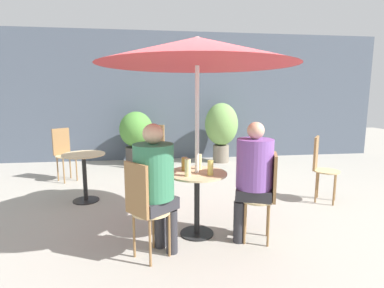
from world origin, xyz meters
TOP-DOWN VIEW (x-y plane):
  - ground_plane at (0.00, 0.00)m, footprint 20.00×20.00m
  - storefront_wall at (0.00, 4.10)m, footprint 10.00×0.06m
  - cafe_table_near at (-0.16, -0.02)m, footprint 0.65×0.65m
  - cafe_table_far at (-1.62, 1.26)m, footprint 0.60×0.60m
  - bistro_chair_0 at (-0.73, -0.49)m, footprint 0.42×0.41m
  - bistro_chair_1 at (0.53, -0.27)m, footprint 0.40×0.39m
  - bistro_chair_2 at (1.78, 0.81)m, footprint 0.42×0.41m
  - bistro_chair_3 at (-2.23, 2.46)m, footprint 0.41×0.42m
  - bistro_chair_4 at (-0.48, 3.01)m, footprint 0.41×0.42m
  - seated_person_0 at (-0.62, -0.40)m, footprint 0.48×0.48m
  - seated_person_1 at (0.39, -0.22)m, footprint 0.45×0.42m
  - beer_glass_0 at (-0.29, 0.10)m, footprint 0.07×0.07m
  - beer_glass_1 at (-0.28, -0.14)m, footprint 0.06×0.06m
  - beer_glass_2 at (-0.04, -0.13)m, footprint 0.06×0.06m
  - beer_glass_3 at (-0.11, 0.14)m, footprint 0.06×0.06m
  - potted_plant_0 at (-0.98, 3.58)m, footprint 0.74×0.74m
  - potted_plant_1 at (0.95, 3.55)m, footprint 0.75×0.75m
  - umbrella at (-0.16, -0.02)m, footprint 2.04×2.04m

SIDE VIEW (x-z plane):
  - ground_plane at x=0.00m, z-range 0.00..0.00m
  - cafe_table_far at x=-1.62m, z-range 0.15..0.85m
  - cafe_table_near at x=-0.16m, z-range 0.17..0.87m
  - bistro_chair_0 at x=-0.73m, z-range 0.09..1.04m
  - bistro_chair_1 at x=0.53m, z-range 0.09..1.04m
  - bistro_chair_2 at x=1.78m, z-range 0.09..1.04m
  - bistro_chair_3 at x=-2.23m, z-range 0.09..1.04m
  - bistro_chair_4 at x=-0.48m, z-range 0.09..1.04m
  - potted_plant_0 at x=-0.98m, z-range 0.09..1.27m
  - seated_person_1 at x=0.39m, z-range 0.11..1.38m
  - seated_person_0 at x=-0.62m, z-range 0.11..1.39m
  - beer_glass_0 at x=-0.29m, z-range 0.71..0.86m
  - beer_glass_2 at x=-0.04m, z-range 0.71..0.86m
  - beer_glass_3 at x=-0.11m, z-range 0.71..0.88m
  - beer_glass_1 at x=-0.28m, z-range 0.71..0.89m
  - potted_plant_1 at x=0.95m, z-range 0.14..1.50m
  - storefront_wall at x=0.00m, z-range 0.00..3.00m
  - umbrella at x=-0.16m, z-range 0.91..3.03m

